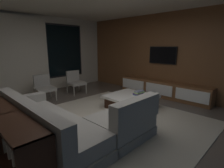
% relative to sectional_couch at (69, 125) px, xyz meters
% --- Properties ---
extents(floor, '(9.20, 9.20, 0.00)m').
position_rel_sectional_couch_xyz_m(floor, '(0.90, 0.12, -0.29)').
color(floor, '#564C44').
extents(back_wall_with_window, '(6.60, 0.30, 2.70)m').
position_rel_sectional_couch_xyz_m(back_wall_with_window, '(0.84, 3.73, 1.05)').
color(back_wall_with_window, beige).
rests_on(back_wall_with_window, floor).
extents(media_wall, '(0.12, 7.80, 2.70)m').
position_rel_sectional_couch_xyz_m(media_wall, '(3.96, 0.12, 1.06)').
color(media_wall, brown).
rests_on(media_wall, floor).
extents(area_rug, '(3.20, 3.80, 0.01)m').
position_rel_sectional_couch_xyz_m(area_rug, '(1.25, 0.02, -0.28)').
color(area_rug, '#ADA391').
rests_on(area_rug, floor).
extents(sectional_couch, '(1.98, 2.50, 0.82)m').
position_rel_sectional_couch_xyz_m(sectional_couch, '(0.00, 0.00, 0.00)').
color(sectional_couch, gray).
rests_on(sectional_couch, floor).
extents(coffee_table, '(1.16, 1.16, 0.36)m').
position_rel_sectional_couch_xyz_m(coffee_table, '(2.06, 0.25, -0.10)').
color(coffee_table, '#381F14').
rests_on(coffee_table, floor).
extents(book_stack_on_coffee_table, '(0.29, 0.22, 0.12)m').
position_rel_sectional_couch_xyz_m(book_stack_on_coffee_table, '(2.26, 0.13, 0.12)').
color(book_stack_on_coffee_table, '#537CA2').
rests_on(book_stack_on_coffee_table, coffee_table).
extents(accent_chair_near_window, '(0.58, 0.60, 0.78)m').
position_rel_sectional_couch_xyz_m(accent_chair_near_window, '(1.93, 2.67, 0.14)').
color(accent_chair_near_window, '#B2ADA0').
rests_on(accent_chair_near_window, floor).
extents(accent_chair_by_curtain, '(0.59, 0.61, 0.78)m').
position_rel_sectional_couch_xyz_m(accent_chair_by_curtain, '(0.76, 2.64, 0.14)').
color(accent_chair_by_curtain, '#B2ADA0').
rests_on(accent_chair_by_curtain, floor).
extents(media_console, '(0.46, 3.10, 0.52)m').
position_rel_sectional_couch_xyz_m(media_console, '(3.67, 0.17, -0.04)').
color(media_console, brown).
rests_on(media_console, floor).
extents(mounted_tv, '(0.05, 0.97, 0.56)m').
position_rel_sectional_couch_xyz_m(mounted_tv, '(3.85, 0.37, 1.06)').
color(mounted_tv, black).
extents(console_table_behind_couch, '(0.40, 2.10, 0.74)m').
position_rel_sectional_couch_xyz_m(console_table_behind_couch, '(-0.91, 0.13, 0.13)').
color(console_table_behind_couch, '#381F14').
rests_on(console_table_behind_couch, floor).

